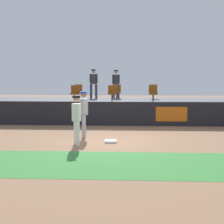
% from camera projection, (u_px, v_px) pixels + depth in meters
% --- Properties ---
extents(ground_plane, '(60.00, 60.00, 0.00)m').
position_uv_depth(ground_plane, '(107.00, 141.00, 11.81)').
color(ground_plane, '#936B4C').
extents(grass_foreground_strip, '(18.00, 2.80, 0.01)m').
position_uv_depth(grass_foreground_strip, '(99.00, 164.00, 8.79)').
color(grass_foreground_strip, '#388438').
rests_on(grass_foreground_strip, ground_plane).
extents(first_base, '(0.40, 0.40, 0.08)m').
position_uv_depth(first_base, '(111.00, 141.00, 11.64)').
color(first_base, white).
rests_on(first_base, ground_plane).
extents(player_fielder_home, '(0.43, 0.56, 1.72)m').
position_uv_depth(player_fielder_home, '(77.00, 117.00, 11.11)').
color(player_fielder_home, white).
rests_on(player_fielder_home, ground_plane).
extents(player_runner_visitor, '(0.38, 0.50, 1.80)m').
position_uv_depth(player_runner_visitor, '(84.00, 111.00, 12.62)').
color(player_runner_visitor, '#9EA3AD').
rests_on(player_runner_visitor, ground_plane).
extents(field_wall, '(18.00, 0.26, 1.17)m').
position_uv_depth(field_wall, '(113.00, 113.00, 15.69)').
color(field_wall, black).
rests_on(field_wall, ground_plane).
extents(bleacher_platform, '(18.00, 4.80, 1.08)m').
position_uv_depth(bleacher_platform, '(115.00, 109.00, 18.25)').
color(bleacher_platform, '#59595E').
rests_on(bleacher_platform, ground_plane).
extents(seat_back_right, '(0.44, 0.44, 0.84)m').
position_uv_depth(seat_back_right, '(153.00, 91.00, 18.69)').
color(seat_back_right, '#4C4C51').
rests_on(seat_back_right, bleacher_platform).
extents(seat_back_left, '(0.45, 0.44, 0.84)m').
position_uv_depth(seat_back_left, '(78.00, 91.00, 18.92)').
color(seat_back_left, '#4C4C51').
rests_on(seat_back_left, bleacher_platform).
extents(seat_front_right, '(0.45, 0.44, 0.84)m').
position_uv_depth(seat_front_right, '(153.00, 92.00, 16.91)').
color(seat_front_right, '#4C4C51').
rests_on(seat_front_right, bleacher_platform).
extents(seat_back_center, '(0.48, 0.44, 0.84)m').
position_uv_depth(seat_back_center, '(117.00, 91.00, 18.80)').
color(seat_back_center, '#4C4C51').
rests_on(seat_back_center, bleacher_platform).
extents(seat_front_left, '(0.47, 0.44, 0.84)m').
position_uv_depth(seat_front_left, '(75.00, 92.00, 17.13)').
color(seat_front_left, '#4C4C51').
rests_on(seat_front_left, bleacher_platform).
extents(seat_front_center, '(0.45, 0.44, 0.84)m').
position_uv_depth(seat_front_center, '(112.00, 92.00, 17.02)').
color(seat_front_center, '#4C4C51').
rests_on(seat_front_center, bleacher_platform).
extents(spectator_hooded, '(0.49, 0.35, 1.74)m').
position_uv_depth(spectator_hooded, '(94.00, 81.00, 19.49)').
color(spectator_hooded, '#33384C').
rests_on(spectator_hooded, bleacher_platform).
extents(spectator_capped, '(0.46, 0.40, 1.70)m').
position_uv_depth(spectator_capped, '(116.00, 82.00, 19.70)').
color(spectator_capped, '#33384C').
rests_on(spectator_capped, bleacher_platform).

